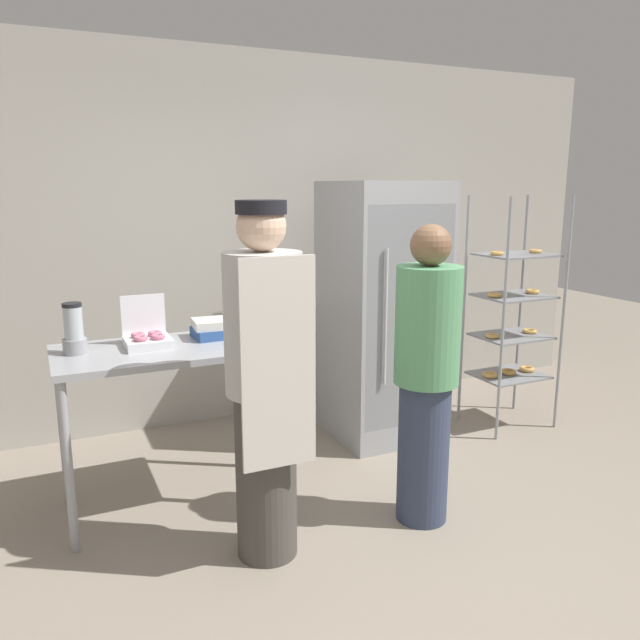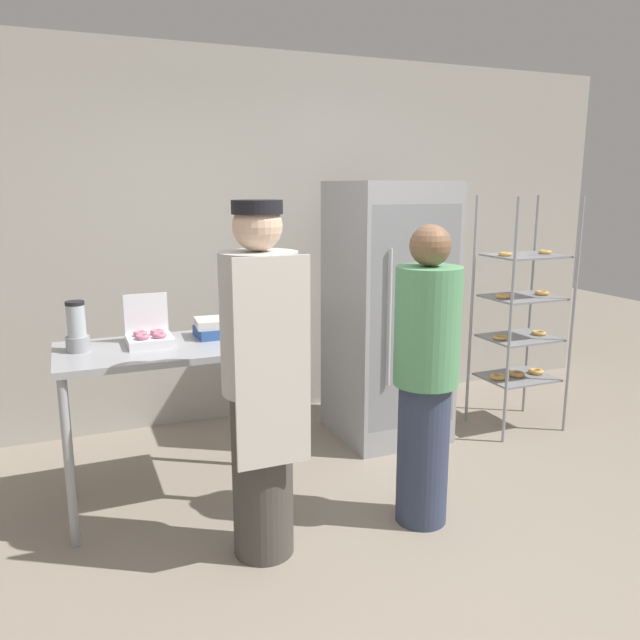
# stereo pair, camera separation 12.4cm
# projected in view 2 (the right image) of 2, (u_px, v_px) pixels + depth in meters

# --- Properties ---
(ground_plane) EXTENTS (14.00, 14.00, 0.00)m
(ground_plane) POSITION_uv_depth(u_px,v_px,m) (396.00, 566.00, 2.98)
(ground_plane) COLOR gray
(back_wall) EXTENTS (6.40, 0.12, 2.75)m
(back_wall) POSITION_uv_depth(u_px,v_px,m) (251.00, 240.00, 4.78)
(back_wall) COLOR #ADA89E
(back_wall) RESTS_ON ground_plane
(refrigerator) EXTENTS (0.72, 0.77, 1.81)m
(refrigerator) POSITION_uv_depth(u_px,v_px,m) (388.00, 312.00, 4.40)
(refrigerator) COLOR #9EA0A5
(refrigerator) RESTS_ON ground_plane
(baking_rack) EXTENTS (0.58, 0.46, 1.71)m
(baking_rack) POSITION_uv_depth(u_px,v_px,m) (521.00, 320.00, 4.55)
(baking_rack) COLOR #93969B
(baking_rack) RESTS_ON ground_plane
(prep_counter) EXTENTS (1.14, 0.64, 0.92)m
(prep_counter) POSITION_uv_depth(u_px,v_px,m) (165.00, 366.00, 3.43)
(prep_counter) COLOR #9EA0A5
(prep_counter) RESTS_ON ground_plane
(donut_box) EXTENTS (0.24, 0.23, 0.27)m
(donut_box) POSITION_uv_depth(u_px,v_px,m) (150.00, 337.00, 3.42)
(donut_box) COLOR white
(donut_box) RESTS_ON prep_counter
(blender_pitcher) EXTENTS (0.12, 0.12, 0.27)m
(blender_pitcher) POSITION_uv_depth(u_px,v_px,m) (77.00, 329.00, 3.28)
(blender_pitcher) COLOR #99999E
(blender_pitcher) RESTS_ON prep_counter
(binder_stack) EXTENTS (0.30, 0.23, 0.11)m
(binder_stack) POSITION_uv_depth(u_px,v_px,m) (221.00, 327.00, 3.63)
(binder_stack) COLOR #2D5193
(binder_stack) RESTS_ON prep_counter
(person_baker) EXTENTS (0.36, 0.38, 1.72)m
(person_baker) POSITION_uv_depth(u_px,v_px,m) (261.00, 379.00, 2.91)
(person_baker) COLOR #47423D
(person_baker) RESTS_ON ground_plane
(person_customer) EXTENTS (0.34, 0.34, 1.59)m
(person_customer) POSITION_uv_depth(u_px,v_px,m) (426.00, 376.00, 3.23)
(person_customer) COLOR #333D56
(person_customer) RESTS_ON ground_plane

